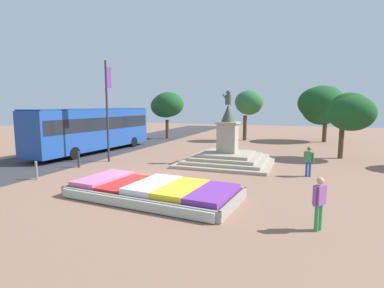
{
  "coord_description": "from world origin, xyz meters",
  "views": [
    {
      "loc": [
        7.01,
        -12.68,
        3.82
      ],
      "look_at": [
        1.08,
        3.4,
        1.58
      ],
      "focal_mm": 28.0,
      "sensor_mm": 36.0,
      "label": 1
    }
  ],
  "objects": [
    {
      "name": "ground_plane",
      "position": [
        0.0,
        0.0,
        0.0
      ],
      "size": [
        90.42,
        90.42,
        0.0
      ],
      "primitive_type": "plane",
      "color": "#8C6651"
    },
    {
      "name": "street_asphalt_strip",
      "position": [
        -9.44,
        0.0,
        0.01
      ],
      "size": [
        6.67,
        79.12,
        0.01
      ],
      "primitive_type": "cube",
      "color": "#333335",
      "rests_on": "ground_plane"
    },
    {
      "name": "flower_planter",
      "position": [
        1.35,
        -1.93,
        0.29
      ],
      "size": [
        7.32,
        3.86,
        0.65
      ],
      "color": "#38281C",
      "rests_on": "ground_plane"
    },
    {
      "name": "statue_monument",
      "position": [
        2.46,
        6.41,
        0.67
      ],
      "size": [
        5.81,
        5.81,
        4.76
      ],
      "color": "#9F9580",
      "rests_on": "ground_plane"
    },
    {
      "name": "banner_pole",
      "position": [
        -5.23,
        4.17,
        3.53
      ],
      "size": [
        0.18,
        0.6,
        6.71
      ],
      "color": "#2D2D33",
      "rests_on": "ground_plane"
    },
    {
      "name": "city_bus",
      "position": [
        -8.84,
        7.24,
        2.03
      ],
      "size": [
        3.22,
        12.0,
        3.54
      ],
      "color": "#1E4799",
      "rests_on": "ground_plane"
    },
    {
      "name": "pedestrian_near_planter",
      "position": [
        7.42,
        4.27,
        0.92
      ],
      "size": [
        0.52,
        0.37,
        1.61
      ],
      "color": "#264CA5",
      "rests_on": "ground_plane"
    },
    {
      "name": "pedestrian_crossing_plaza",
      "position": [
        7.6,
        -3.14,
        0.97
      ],
      "size": [
        0.4,
        0.48,
        1.67
      ],
      "color": "#338C4C",
      "rests_on": "ground_plane"
    },
    {
      "name": "kerb_bollard_mid_a",
      "position": [
        -5.71,
        -1.33,
        0.51
      ],
      "size": [
        0.14,
        0.14,
        0.98
      ],
      "color": "slate",
      "rests_on": "ground_plane"
    },
    {
      "name": "kerb_bollard_mid_b",
      "position": [
        -5.8,
        1.88,
        0.54
      ],
      "size": [
        0.16,
        0.16,
        1.03
      ],
      "color": "#2D2D33",
      "rests_on": "ground_plane"
    },
    {
      "name": "park_tree_far_left",
      "position": [
        8.83,
        21.47,
        3.96
      ],
      "size": [
        4.55,
        4.65,
        5.83
      ],
      "color": "#4C3823",
      "rests_on": "ground_plane"
    },
    {
      "name": "park_tree_behind_statue",
      "position": [
        1.66,
        19.12,
        4.06
      ],
      "size": [
        2.94,
        2.93,
        5.35
      ],
      "color": "#4C3823",
      "rests_on": "ground_plane"
    },
    {
      "name": "park_tree_street_side",
      "position": [
        10.1,
        10.62,
        3.4
      ],
      "size": [
        3.11,
        3.19,
        4.69
      ],
      "color": "#4C3823",
      "rests_on": "ground_plane"
    },
    {
      "name": "park_tree_mid_canopy",
      "position": [
        -7.4,
        18.07,
        3.73
      ],
      "size": [
        3.96,
        3.53,
        5.25
      ],
      "color": "#4C3823",
      "rests_on": "ground_plane"
    }
  ]
}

